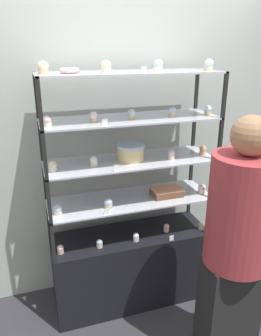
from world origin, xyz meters
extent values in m
plane|color=#2D2D33|center=(0.00, 0.00, 0.00)|extent=(20.00, 20.00, 0.00)
cube|color=#A8B2AD|center=(0.00, 0.36, 1.30)|extent=(8.00, 0.05, 2.60)
cube|color=black|center=(0.00, 0.00, 0.32)|extent=(1.28, 0.42, 0.64)
cube|color=black|center=(-0.63, 0.20, 0.80)|extent=(0.02, 0.02, 0.32)
cube|color=black|center=(0.63, 0.20, 0.80)|extent=(0.02, 0.02, 0.32)
cube|color=black|center=(-0.63, -0.20, 0.80)|extent=(0.02, 0.02, 0.32)
cube|color=black|center=(0.63, -0.20, 0.80)|extent=(0.02, 0.02, 0.32)
cube|color=#B7BCC6|center=(0.00, 0.00, 0.95)|extent=(1.28, 0.42, 0.01)
cube|color=black|center=(-0.63, 0.20, 1.12)|extent=(0.02, 0.02, 0.32)
cube|color=black|center=(0.63, 0.20, 1.12)|extent=(0.02, 0.02, 0.32)
cube|color=black|center=(-0.63, -0.20, 1.12)|extent=(0.02, 0.02, 0.32)
cube|color=black|center=(0.63, -0.20, 1.12)|extent=(0.02, 0.02, 0.32)
cube|color=#B7BCC6|center=(0.00, 0.00, 1.27)|extent=(1.28, 0.42, 0.01)
cube|color=black|center=(-0.63, 0.20, 1.44)|extent=(0.02, 0.02, 0.32)
cube|color=black|center=(0.63, 0.20, 1.44)|extent=(0.02, 0.02, 0.32)
cube|color=black|center=(-0.63, -0.20, 1.44)|extent=(0.02, 0.02, 0.32)
cube|color=black|center=(0.63, -0.20, 1.44)|extent=(0.02, 0.02, 0.32)
cube|color=#B7BCC6|center=(0.00, 0.00, 1.59)|extent=(1.28, 0.42, 0.01)
cube|color=black|center=(-0.63, 0.20, 1.75)|extent=(0.02, 0.02, 0.32)
cube|color=black|center=(0.63, 0.20, 1.75)|extent=(0.02, 0.02, 0.32)
cube|color=black|center=(-0.63, -0.20, 1.75)|extent=(0.02, 0.02, 0.32)
cube|color=black|center=(0.63, -0.20, 1.75)|extent=(0.02, 0.02, 0.32)
cube|color=#B7BCC6|center=(0.00, 0.00, 1.91)|extent=(1.28, 0.42, 0.01)
cylinder|color=#DBBC84|center=(0.00, 0.00, 1.33)|extent=(0.20, 0.20, 0.10)
cylinder|color=silver|center=(0.00, 0.00, 1.39)|extent=(0.21, 0.21, 0.02)
cube|color=brown|center=(0.29, -0.04, 0.98)|extent=(0.23, 0.15, 0.05)
cube|color=#E5996B|center=(0.29, -0.04, 1.01)|extent=(0.24, 0.16, 0.01)
cylinder|color=#CCB28C|center=(-0.57, -0.09, 0.65)|extent=(0.05, 0.05, 0.03)
sphere|color=silver|center=(-0.57, -0.09, 0.68)|extent=(0.05, 0.05, 0.05)
cylinder|color=beige|center=(-0.28, -0.11, 0.65)|extent=(0.05, 0.05, 0.03)
sphere|color=silver|center=(-0.28, -0.11, 0.68)|extent=(0.05, 0.05, 0.05)
cylinder|color=white|center=(0.01, -0.11, 0.65)|extent=(0.05, 0.05, 0.03)
sphere|color=white|center=(0.01, -0.11, 0.68)|extent=(0.05, 0.05, 0.05)
cylinder|color=beige|center=(0.30, -0.05, 0.65)|extent=(0.05, 0.05, 0.03)
sphere|color=silver|center=(0.30, -0.05, 0.68)|extent=(0.05, 0.05, 0.05)
cylinder|color=beige|center=(0.58, -0.11, 0.65)|extent=(0.05, 0.05, 0.03)
sphere|color=#F4EAB2|center=(0.58, -0.11, 0.68)|extent=(0.05, 0.05, 0.05)
cube|color=white|center=(0.28, -0.19, 0.66)|extent=(0.04, 0.00, 0.04)
cylinder|color=beige|center=(-0.57, -0.09, 0.97)|extent=(0.06, 0.06, 0.03)
sphere|color=silver|center=(-0.57, -0.09, 1.00)|extent=(0.06, 0.06, 0.06)
cylinder|color=#CCB28C|center=(-0.20, -0.10, 0.97)|extent=(0.06, 0.06, 0.03)
sphere|color=silver|center=(-0.20, -0.10, 1.00)|extent=(0.06, 0.06, 0.06)
cylinder|color=beige|center=(0.58, -0.08, 0.97)|extent=(0.06, 0.06, 0.03)
sphere|color=silver|center=(0.58, -0.08, 1.00)|extent=(0.06, 0.06, 0.06)
cube|color=white|center=(-0.24, -0.19, 0.98)|extent=(0.04, 0.00, 0.04)
cylinder|color=white|center=(-0.58, -0.06, 1.29)|extent=(0.05, 0.05, 0.03)
sphere|color=#F4EAB2|center=(-0.58, -0.06, 1.32)|extent=(0.06, 0.06, 0.06)
cylinder|color=beige|center=(-0.29, -0.04, 1.29)|extent=(0.05, 0.05, 0.03)
sphere|color=white|center=(-0.29, -0.04, 1.32)|extent=(0.06, 0.06, 0.06)
cylinder|color=beige|center=(0.30, -0.08, 1.29)|extent=(0.05, 0.05, 0.03)
sphere|color=silver|center=(0.30, -0.08, 1.32)|extent=(0.06, 0.06, 0.06)
cylinder|color=#CCB28C|center=(0.59, -0.04, 1.29)|extent=(0.05, 0.05, 0.03)
sphere|color=#E5996B|center=(0.59, -0.04, 1.32)|extent=(0.06, 0.06, 0.06)
cube|color=white|center=(-0.16, -0.19, 1.30)|extent=(0.04, 0.00, 0.04)
cylinder|color=beige|center=(-0.59, -0.09, 1.61)|extent=(0.05, 0.05, 0.03)
sphere|color=silver|center=(-0.59, -0.09, 1.64)|extent=(0.05, 0.05, 0.05)
cylinder|color=#CCB28C|center=(-0.28, -0.05, 1.61)|extent=(0.05, 0.05, 0.03)
sphere|color=silver|center=(-0.28, -0.05, 1.64)|extent=(0.05, 0.05, 0.05)
cylinder|color=#CCB28C|center=(-0.01, -0.04, 1.61)|extent=(0.05, 0.05, 0.03)
sphere|color=silver|center=(-0.01, -0.04, 1.64)|extent=(0.05, 0.05, 0.05)
cylinder|color=#CCB28C|center=(0.30, -0.05, 1.61)|extent=(0.05, 0.05, 0.03)
sphere|color=silver|center=(0.30, -0.05, 1.64)|extent=(0.05, 0.05, 0.05)
cylinder|color=#CCB28C|center=(0.59, -0.06, 1.61)|extent=(0.05, 0.05, 0.03)
sphere|color=silver|center=(0.59, -0.06, 1.64)|extent=(0.05, 0.05, 0.05)
cube|color=white|center=(-0.23, -0.19, 1.62)|extent=(0.04, 0.00, 0.04)
cylinder|color=#CCB28C|center=(-0.58, -0.05, 1.93)|extent=(0.06, 0.06, 0.03)
sphere|color=#F4EAB2|center=(-0.58, -0.05, 1.96)|extent=(0.06, 0.06, 0.06)
cylinder|color=beige|center=(-0.18, -0.05, 1.93)|extent=(0.06, 0.06, 0.03)
sphere|color=#F4EAB2|center=(-0.18, -0.05, 1.96)|extent=(0.06, 0.06, 0.06)
cylinder|color=white|center=(0.18, -0.05, 1.93)|extent=(0.06, 0.06, 0.03)
sphere|color=silver|center=(0.18, -0.05, 1.96)|extent=(0.06, 0.06, 0.06)
cylinder|color=#CCB28C|center=(0.57, -0.05, 1.93)|extent=(0.06, 0.06, 0.03)
sphere|color=silver|center=(0.57, -0.05, 1.96)|extent=(0.06, 0.06, 0.06)
cube|color=white|center=(0.03, -0.19, 1.94)|extent=(0.04, 0.00, 0.04)
torus|color=#EFB2BC|center=(-0.41, 0.00, 1.93)|extent=(0.13, 0.13, 0.03)
cube|color=black|center=(0.45, -0.76, 0.40)|extent=(0.38, 0.21, 0.80)
cylinder|color=#993338|center=(0.45, -0.76, 1.15)|extent=(0.40, 0.40, 0.70)
sphere|color=#936B4C|center=(0.45, -0.76, 1.62)|extent=(0.23, 0.23, 0.23)
camera|label=1|loc=(-0.71, -2.21, 2.07)|focal=35.00mm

